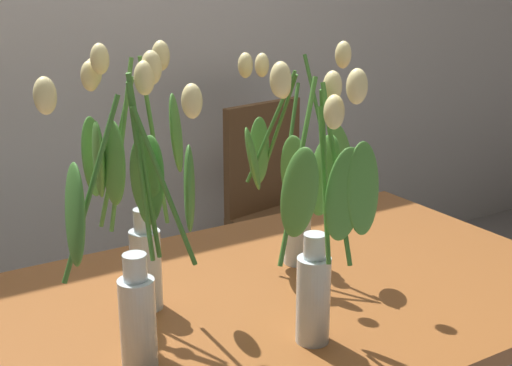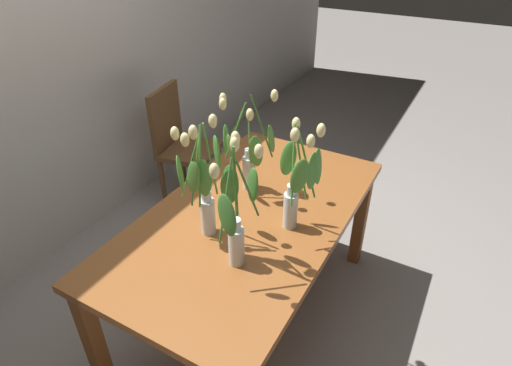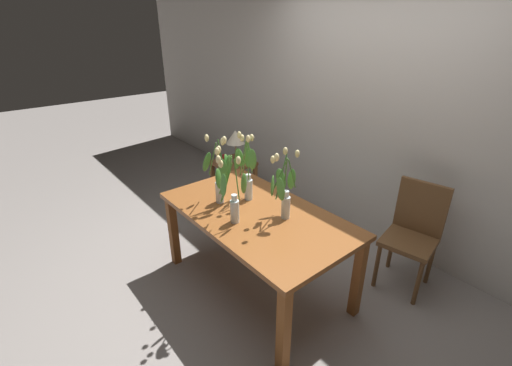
% 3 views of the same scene
% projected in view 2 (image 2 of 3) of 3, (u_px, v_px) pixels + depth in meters
% --- Properties ---
extents(ground_plane, '(18.00, 18.00, 0.00)m').
position_uv_depth(ground_plane, '(250.00, 313.00, 2.48)').
color(ground_plane, gray).
extents(room_wall_rear, '(9.00, 0.10, 2.70)m').
position_uv_depth(room_wall_rear, '(16.00, 48.00, 2.37)').
color(room_wall_rear, beige).
rests_on(room_wall_rear, ground).
extents(dining_table, '(1.60, 0.90, 0.74)m').
position_uv_depth(dining_table, '(249.00, 228.00, 2.13)').
color(dining_table, brown).
rests_on(dining_table, ground).
extents(tulip_vase_0, '(0.22, 0.23, 0.57)m').
position_uv_depth(tulip_vase_0, '(297.00, 186.00, 1.85)').
color(tulip_vase_0, silver).
rests_on(tulip_vase_0, dining_table).
extents(tulip_vase_1, '(0.28, 0.20, 0.58)m').
position_uv_depth(tulip_vase_1, '(236.00, 216.00, 1.67)').
color(tulip_vase_1, silver).
rests_on(tulip_vase_1, dining_table).
extents(tulip_vase_2, '(0.26, 0.29, 0.57)m').
position_uv_depth(tulip_vase_2, '(247.00, 154.00, 2.14)').
color(tulip_vase_2, silver).
rests_on(tulip_vase_2, dining_table).
extents(tulip_vase_3, '(0.22, 0.20, 0.58)m').
position_uv_depth(tulip_vase_3, '(203.00, 190.00, 1.81)').
color(tulip_vase_3, silver).
rests_on(tulip_vase_3, dining_table).
extents(dining_chair, '(0.47, 0.47, 0.93)m').
position_uv_depth(dining_chair, '(180.00, 140.00, 3.21)').
color(dining_chair, brown).
rests_on(dining_chair, ground).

